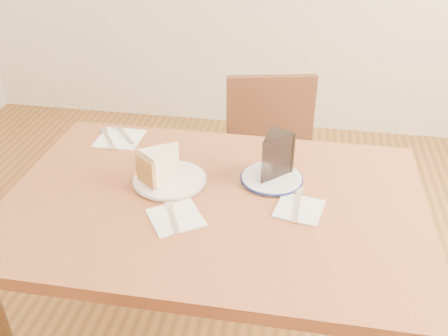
% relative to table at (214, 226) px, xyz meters
% --- Properties ---
extents(table, '(1.20, 0.80, 0.75)m').
position_rel_table_xyz_m(table, '(0.00, 0.00, 0.00)').
color(table, '#552A17').
rests_on(table, ground).
extents(chair_far, '(0.50, 0.50, 0.86)m').
position_rel_table_xyz_m(chair_far, '(0.13, 0.58, -0.17)').
color(chair_far, black).
rests_on(chair_far, ground).
extents(plate_cream, '(0.21, 0.21, 0.01)m').
position_rel_table_xyz_m(plate_cream, '(-0.15, 0.06, 0.10)').
color(plate_cream, white).
rests_on(plate_cream, table).
extents(plate_navy, '(0.18, 0.18, 0.01)m').
position_rel_table_xyz_m(plate_navy, '(0.15, 0.13, 0.10)').
color(plate_navy, white).
rests_on(plate_navy, table).
extents(carrot_cake, '(0.14, 0.14, 0.09)m').
position_rel_table_xyz_m(carrot_cake, '(-0.17, 0.07, 0.15)').
color(carrot_cake, white).
rests_on(carrot_cake, plate_cream).
extents(chocolate_cake, '(0.12, 0.13, 0.13)m').
position_rel_table_xyz_m(chocolate_cake, '(0.15, 0.13, 0.17)').
color(chocolate_cake, black).
rests_on(chocolate_cake, plate_navy).
extents(napkin_cream, '(0.19, 0.19, 0.00)m').
position_rel_table_xyz_m(napkin_cream, '(-0.08, -0.11, 0.10)').
color(napkin_cream, white).
rests_on(napkin_cream, table).
extents(napkin_navy, '(0.15, 0.15, 0.00)m').
position_rel_table_xyz_m(napkin_navy, '(0.24, -0.01, 0.10)').
color(napkin_navy, white).
rests_on(napkin_navy, table).
extents(napkin_spare, '(0.15, 0.15, 0.00)m').
position_rel_table_xyz_m(napkin_spare, '(-0.39, 0.30, 0.10)').
color(napkin_spare, white).
rests_on(napkin_spare, table).
extents(fork_cream, '(0.07, 0.13, 0.00)m').
position_rel_table_xyz_m(fork_cream, '(-0.09, -0.12, 0.10)').
color(fork_cream, silver).
rests_on(fork_cream, napkin_cream).
extents(knife_navy, '(0.02, 0.17, 0.00)m').
position_rel_table_xyz_m(knife_navy, '(0.24, 0.00, 0.10)').
color(knife_navy, silver).
rests_on(knife_navy, napkin_navy).
extents(fork_spare, '(0.10, 0.12, 0.00)m').
position_rel_table_xyz_m(fork_spare, '(-0.37, 0.31, 0.10)').
color(fork_spare, silver).
rests_on(fork_spare, napkin_spare).
extents(knife_spare, '(0.10, 0.14, 0.00)m').
position_rel_table_xyz_m(knife_spare, '(-0.42, 0.28, 0.10)').
color(knife_spare, silver).
rests_on(knife_spare, napkin_spare).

